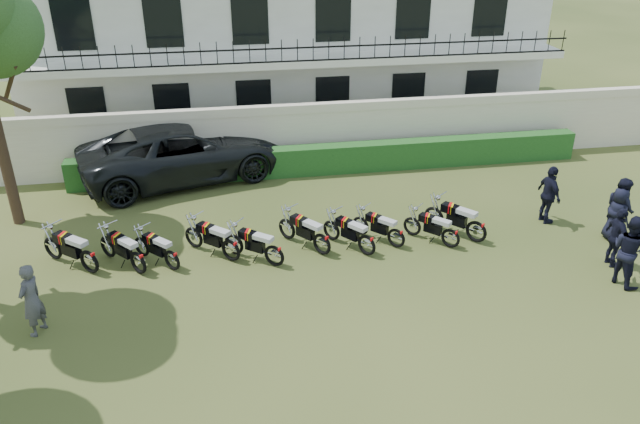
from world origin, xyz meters
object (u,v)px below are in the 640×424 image
object	(u,v)px
motorcycle_7	(396,234)
suv	(184,152)
officer_5	(549,195)
officer_3	(617,214)
motorcycle_4	(274,251)
motorcycle_2	(172,256)
officer_4	(620,208)
motorcycle_3	(231,245)
inspector	(31,300)
motorcycle_6	(367,240)
officer_1	(629,250)
motorcycle_0	(88,256)
motorcycle_1	(138,258)
motorcycle_8	(451,234)
motorcycle_5	(322,239)
motorcycle_9	(477,227)
officer_2	(617,238)

from	to	relation	value
motorcycle_7	suv	xyz separation A→B (m)	(-5.85, 5.93, 0.52)
officer_5	officer_3	bearing A→B (deg)	-137.42
motorcycle_4	officer_5	world-z (taller)	officer_5
motorcycle_2	officer_4	world-z (taller)	officer_4
motorcycle_3	inspector	bearing A→B (deg)	160.51
motorcycle_6	officer_1	bearing A→B (deg)	-59.79
motorcycle_0	suv	size ratio (longest dim) A/B	0.24
motorcycle_1	motorcycle_0	bearing A→B (deg)	127.84
inspector	officer_1	xyz separation A→B (m)	(14.09, -0.34, 0.07)
motorcycle_8	officer_4	distance (m)	4.90
motorcycle_8	motorcycle_7	bearing A→B (deg)	125.77
inspector	motorcycle_8	bearing A→B (deg)	125.52
motorcycle_3	officer_5	distance (m)	9.42
motorcycle_0	inspector	world-z (taller)	inspector
officer_1	motorcycle_5	bearing A→B (deg)	55.68
motorcycle_3	motorcycle_7	distance (m)	4.54
motorcycle_0	motorcycle_5	xyz separation A→B (m)	(6.06, -0.08, -0.03)
motorcycle_9	motorcycle_2	bearing A→B (deg)	140.65
motorcycle_0	motorcycle_9	world-z (taller)	motorcycle_0
motorcycle_0	officer_3	size ratio (longest dim) A/B	1.03
motorcycle_0	officer_3	world-z (taller)	officer_3
motorcycle_6	motorcycle_9	bearing A→B (deg)	-35.07
motorcycle_6	motorcycle_1	bearing A→B (deg)	141.03
motorcycle_0	motorcycle_2	world-z (taller)	motorcycle_0
motorcycle_7	officer_4	distance (m)	6.38
officer_2	motorcycle_9	bearing A→B (deg)	64.00
motorcycle_4	officer_1	xyz separation A→B (m)	(8.59, -2.24, 0.46)
motorcycle_6	motorcycle_7	bearing A→B (deg)	-21.24
motorcycle_9	motorcycle_5	bearing A→B (deg)	139.45
motorcycle_6	motorcycle_8	size ratio (longest dim) A/B	1.14
motorcycle_9	officer_3	bearing A→B (deg)	-46.36
motorcycle_5	motorcycle_6	bearing A→B (deg)	-49.61
officer_4	motorcycle_6	bearing A→B (deg)	93.50
officer_1	motorcycle_0	bearing A→B (deg)	64.10
motorcycle_5	inspector	xyz separation A→B (m)	(-6.84, -2.28, 0.38)
motorcycle_4	inspector	world-z (taller)	inspector
officer_1	officer_2	xyz separation A→B (m)	(0.22, 0.82, -0.11)
motorcycle_5	inspector	world-z (taller)	inspector
officer_3	motorcycle_5	bearing A→B (deg)	71.96
motorcycle_2	inspector	bearing A→B (deg)	172.73
inspector	officer_5	distance (m)	14.12
motorcycle_6	suv	world-z (taller)	suv
inspector	motorcycle_0	bearing A→B (deg)	-174.03
motorcycle_2	motorcycle_7	size ratio (longest dim) A/B	0.98
motorcycle_1	motorcycle_9	world-z (taller)	motorcycle_9
officer_5	motorcycle_0	bearing A→B (deg)	88.96
motorcycle_6	motorcycle_8	xyz separation A→B (m)	(2.38, 0.01, -0.02)
motorcycle_8	officer_1	size ratio (longest dim) A/B	0.70
motorcycle_3	suv	bearing A→B (deg)	54.83
motorcycle_3	officer_3	size ratio (longest dim) A/B	0.94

